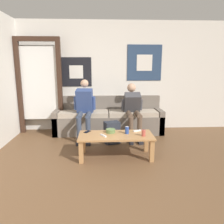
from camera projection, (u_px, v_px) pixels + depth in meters
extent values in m
plane|color=brown|center=(109.00, 198.00, 2.58)|extent=(18.00, 18.00, 0.00)
cube|color=silver|center=(104.00, 77.00, 5.19)|extent=(10.00, 0.05, 2.55)
cube|color=black|center=(76.00, 72.00, 5.10)|extent=(0.71, 0.01, 0.67)
cube|color=silver|center=(76.00, 72.00, 5.09)|extent=(0.32, 0.01, 0.30)
cube|color=navy|center=(144.00, 63.00, 5.13)|extent=(0.81, 0.01, 0.83)
cube|color=silver|center=(144.00, 63.00, 5.13)|extent=(0.37, 0.01, 0.37)
cube|color=#382319|center=(20.00, 88.00, 4.92)|extent=(0.10, 0.10, 2.05)
cube|color=#382319|center=(60.00, 88.00, 4.97)|extent=(0.10, 0.10, 2.05)
cube|color=#382319|center=(37.00, 39.00, 4.72)|extent=(1.00, 0.10, 0.10)
cube|color=silver|center=(40.00, 84.00, 4.95)|extent=(0.82, 0.02, 1.64)
cube|color=#70665B|center=(108.00, 113.00, 5.28)|extent=(2.47, 0.13, 0.83)
cube|color=#70665B|center=(109.00, 124.00, 5.00)|extent=(2.47, 0.53, 0.42)
cube|color=#70665B|center=(57.00, 123.00, 4.93)|extent=(0.12, 0.53, 0.54)
cube|color=#70665B|center=(159.00, 121.00, 5.05)|extent=(0.12, 0.53, 0.54)
cube|color=#B2A38E|center=(84.00, 114.00, 4.92)|extent=(1.09, 0.49, 0.10)
cube|color=#B2A38E|center=(133.00, 113.00, 4.98)|extent=(1.09, 0.49, 0.10)
cube|color=#B27F4C|center=(116.00, 136.00, 3.66)|extent=(1.24, 0.56, 0.03)
cube|color=#B27F4C|center=(83.00, 143.00, 3.89)|extent=(0.07, 0.07, 0.36)
cube|color=#B27F4C|center=(146.00, 142.00, 3.95)|extent=(0.07, 0.07, 0.36)
cube|color=#B27F4C|center=(81.00, 152.00, 3.46)|extent=(0.07, 0.07, 0.36)
cube|color=#B27F4C|center=(152.00, 151.00, 3.52)|extent=(0.07, 0.07, 0.36)
cylinder|color=#384256|center=(80.00, 116.00, 4.50)|extent=(0.11, 0.42, 0.11)
cylinder|color=#384256|center=(79.00, 130.00, 4.35)|extent=(0.10, 0.10, 0.50)
cube|color=#232328|center=(79.00, 143.00, 4.33)|extent=(0.11, 0.25, 0.05)
cylinder|color=#384256|center=(88.00, 115.00, 4.51)|extent=(0.11, 0.42, 0.11)
cylinder|color=#384256|center=(88.00, 130.00, 4.36)|extent=(0.10, 0.10, 0.50)
cube|color=#232328|center=(88.00, 143.00, 4.34)|extent=(0.11, 0.25, 0.05)
cube|color=#33477F|center=(85.00, 101.00, 4.71)|extent=(0.37, 0.36, 0.55)
sphere|color=tan|center=(84.00, 83.00, 4.72)|extent=(0.17, 0.17, 0.17)
cylinder|color=#33477F|center=(76.00, 103.00, 4.72)|extent=(0.08, 0.11, 0.29)
cylinder|color=#33477F|center=(94.00, 103.00, 4.74)|extent=(0.08, 0.11, 0.29)
cylinder|color=brown|center=(130.00, 115.00, 4.56)|extent=(0.11, 0.41, 0.11)
cylinder|color=brown|center=(131.00, 129.00, 4.41)|extent=(0.10, 0.10, 0.50)
cube|color=#232328|center=(131.00, 142.00, 4.39)|extent=(0.11, 0.25, 0.05)
cylinder|color=brown|center=(138.00, 115.00, 4.57)|extent=(0.11, 0.41, 0.11)
cylinder|color=brown|center=(140.00, 129.00, 4.42)|extent=(0.10, 0.10, 0.50)
cube|color=#232328|center=(140.00, 142.00, 4.40)|extent=(0.11, 0.25, 0.05)
cube|color=#3F3F44|center=(132.00, 103.00, 4.81)|extent=(0.34, 0.39, 0.49)
sphere|color=tan|center=(131.00, 88.00, 4.89)|extent=(0.19, 0.19, 0.19)
cylinder|color=#3F3F44|center=(123.00, 105.00, 4.83)|extent=(0.08, 0.13, 0.25)
cylinder|color=#3F3F44|center=(141.00, 105.00, 4.85)|extent=(0.08, 0.13, 0.25)
cube|color=#282D38|center=(112.00, 133.00, 4.36)|extent=(0.34, 0.28, 0.44)
cube|color=#282D38|center=(114.00, 139.00, 4.29)|extent=(0.22, 0.13, 0.20)
cylinder|color=#607F47|center=(111.00, 131.00, 3.76)|extent=(0.16, 0.16, 0.06)
torus|color=#607F47|center=(111.00, 129.00, 3.76)|extent=(0.17, 0.17, 0.02)
cylinder|color=#B24C42|center=(144.00, 133.00, 3.58)|extent=(0.06, 0.06, 0.10)
cylinder|color=black|center=(144.00, 130.00, 3.57)|extent=(0.00, 0.00, 0.01)
cylinder|color=#28479E|center=(127.00, 130.00, 3.71)|extent=(0.07, 0.07, 0.12)
cylinder|color=silver|center=(127.00, 127.00, 3.69)|extent=(0.06, 0.06, 0.00)
cube|color=white|center=(137.00, 131.00, 3.84)|extent=(0.15, 0.08, 0.02)
cylinder|color=#333842|center=(139.00, 130.00, 3.85)|extent=(0.01, 0.01, 0.00)
cube|color=white|center=(103.00, 135.00, 3.58)|extent=(0.11, 0.14, 0.02)
cylinder|color=#333842|center=(102.00, 134.00, 3.60)|extent=(0.01, 0.01, 0.00)
cube|color=black|center=(87.00, 132.00, 3.81)|extent=(0.13, 0.15, 0.01)
cube|color=black|center=(87.00, 131.00, 3.81)|extent=(0.11, 0.14, 0.00)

